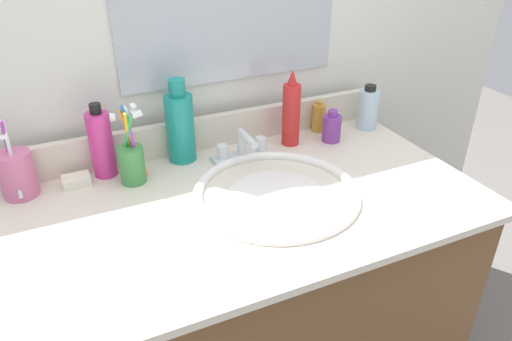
# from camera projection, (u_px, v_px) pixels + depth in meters

# --- Properties ---
(vanity_cabinet) EXTENTS (1.03, 0.55, 0.76)m
(vanity_cabinet) POSITION_uv_depth(u_px,v_px,m) (249.00, 323.00, 1.29)
(vanity_cabinet) COLOR brown
(vanity_cabinet) RESTS_ON ground_plane
(countertop) EXTENTS (1.07, 0.60, 0.02)m
(countertop) POSITION_uv_depth(u_px,v_px,m) (248.00, 202.00, 1.10)
(countertop) COLOR beige
(countertop) RESTS_ON vanity_cabinet
(backsplash) EXTENTS (1.07, 0.02, 0.09)m
(backsplash) POSITION_uv_depth(u_px,v_px,m) (205.00, 133.00, 1.30)
(backsplash) COLOR beige
(backsplash) RESTS_ON countertop
(back_wall) EXTENTS (2.17, 0.04, 1.30)m
(back_wall) POSITION_uv_depth(u_px,v_px,m) (201.00, 177.00, 1.43)
(back_wall) COLOR silver
(back_wall) RESTS_ON ground_plane
(sink_basin) EXTENTS (0.39, 0.39, 0.11)m
(sink_basin) POSITION_uv_depth(u_px,v_px,m) (276.00, 205.00, 1.12)
(sink_basin) COLOR white
(sink_basin) RESTS_ON countertop
(faucet) EXTENTS (0.16, 0.10, 0.08)m
(faucet) POSITION_uv_depth(u_px,v_px,m) (243.00, 149.00, 1.25)
(faucet) COLOR silver
(faucet) RESTS_ON countertop
(bottle_oil_amber) EXTENTS (0.04, 0.04, 0.09)m
(bottle_oil_amber) POSITION_uv_depth(u_px,v_px,m) (319.00, 117.00, 1.40)
(bottle_oil_amber) COLOR gold
(bottle_oil_amber) RESTS_ON countertop
(bottle_mouthwash_teal) EXTENTS (0.07, 0.07, 0.22)m
(bottle_mouthwash_teal) POSITION_uv_depth(u_px,v_px,m) (180.00, 125.00, 1.21)
(bottle_mouthwash_teal) COLOR teal
(bottle_mouthwash_teal) RESTS_ON countertop
(bottle_gel_clear) EXTENTS (0.06, 0.06, 0.13)m
(bottle_gel_clear) POSITION_uv_depth(u_px,v_px,m) (368.00, 109.00, 1.40)
(bottle_gel_clear) COLOR silver
(bottle_gel_clear) RESTS_ON countertop
(bottle_soap_pink) EXTENTS (0.06, 0.06, 0.19)m
(bottle_soap_pink) POSITION_uv_depth(u_px,v_px,m) (101.00, 144.00, 1.15)
(bottle_soap_pink) COLOR #D8338C
(bottle_soap_pink) RESTS_ON countertop
(bottle_cream_purple) EXTENTS (0.05, 0.05, 0.09)m
(bottle_cream_purple) POSITION_uv_depth(u_px,v_px,m) (332.00, 128.00, 1.34)
(bottle_cream_purple) COLOR #7A3899
(bottle_cream_purple) RESTS_ON countertop
(bottle_spray_red) EXTENTS (0.05, 0.05, 0.21)m
(bottle_spray_red) POSITION_uv_depth(u_px,v_px,m) (291.00, 112.00, 1.29)
(bottle_spray_red) COLOR red
(bottle_spray_red) RESTS_ON countertop
(cup_green) EXTENTS (0.07, 0.08, 0.20)m
(cup_green) POSITION_uv_depth(u_px,v_px,m) (132.00, 160.00, 1.13)
(cup_green) COLOR #3F8C47
(cup_green) RESTS_ON countertop
(cup_pink) EXTENTS (0.08, 0.09, 0.18)m
(cup_pink) POSITION_uv_depth(u_px,v_px,m) (16.00, 173.00, 1.08)
(cup_pink) COLOR #D16693
(cup_pink) RESTS_ON countertop
(soap_bar) EXTENTS (0.06, 0.04, 0.02)m
(soap_bar) POSITION_uv_depth(u_px,v_px,m) (76.00, 181.00, 1.14)
(soap_bar) COLOR white
(soap_bar) RESTS_ON countertop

